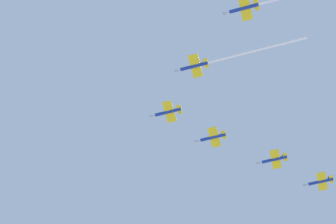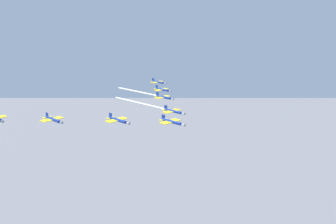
# 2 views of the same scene
# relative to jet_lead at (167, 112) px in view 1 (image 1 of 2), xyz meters

# --- Properties ---
(jet_lead) EXTENTS (13.02, 9.91, 2.71)m
(jet_lead) POSITION_rel_jet_lead_xyz_m (0.00, 0.00, 0.00)
(jet_lead) COLOR navy
(jet_port_inner) EXTENTS (47.54, 18.00, 2.71)m
(jet_port_inner) POSITION_rel_jet_lead_xyz_m (-20.16, 23.60, -1.21)
(jet_port_inner) COLOR navy
(jet_starboard_inner) EXTENTS (13.02, 9.91, 2.71)m
(jet_starboard_inner) POSITION_rel_jet_lead_xyz_m (-18.73, -11.19, 1.21)
(jet_starboard_inner) COLOR navy
(jet_port_outer) EXTENTS (43.46, 16.70, 2.71)m
(jet_port_outer) POSITION_rel_jet_lead_xyz_m (-34.66, 45.40, -0.46)
(jet_port_outer) COLOR navy
(jet_starboard_outer) EXTENTS (13.02, 9.91, 2.71)m
(jet_starboard_outer) POSITION_rel_jet_lead_xyz_m (-44.83, -20.03, 0.45)
(jet_starboard_outer) COLOR navy
(jet_port_trail) EXTENTS (13.02, 9.91, 2.71)m
(jet_port_trail) POSITION_rel_jet_lead_xyz_m (-66.17, -30.38, 0.99)
(jet_port_trail) COLOR navy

